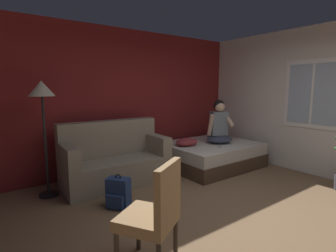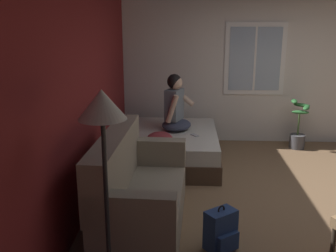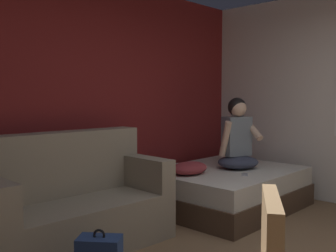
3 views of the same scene
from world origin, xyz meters
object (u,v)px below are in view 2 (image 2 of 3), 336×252
at_px(couch, 136,194).
at_px(floor_lamp, 103,126).
at_px(cell_phone, 195,135).
at_px(potted_plant, 298,131).
at_px(person_seated, 175,108).
at_px(backpack, 221,231).
at_px(bed, 170,147).
at_px(throw_pillow, 160,138).

xyz_separation_m(couch, floor_lamp, (-1.03, 0.09, 1.04)).
bearing_deg(floor_lamp, couch, -5.19).
relative_size(couch, cell_phone, 12.02).
xyz_separation_m(couch, cell_phone, (1.85, -0.64, 0.09)).
bearing_deg(cell_phone, potted_plant, -6.03).
relative_size(person_seated, backpack, 1.91).
distance_m(person_seated, backpack, 2.64).
bearing_deg(backpack, bed, 14.28).
relative_size(backpack, throw_pillow, 0.95).
distance_m(bed, throw_pillow, 0.64).
bearing_deg(potted_plant, backpack, 153.46).
xyz_separation_m(person_seated, throw_pillow, (-0.68, 0.20, -0.29)).
distance_m(floor_lamp, potted_plant, 4.69).
relative_size(bed, couch, 1.05).
xyz_separation_m(couch, backpack, (-0.35, -0.87, -0.20)).
bearing_deg(bed, floor_lamp, 173.23).
distance_m(couch, backpack, 0.96).
relative_size(bed, cell_phone, 12.57).
bearing_deg(potted_plant, throw_pillow, 119.63).
xyz_separation_m(couch, person_seated, (2.15, -0.34, 0.44)).
height_order(person_seated, backpack, person_seated).
bearing_deg(couch, bed, -7.58).
bearing_deg(person_seated, throw_pillow, 163.87).
relative_size(person_seated, cell_phone, 6.08).
height_order(cell_phone, potted_plant, potted_plant).
bearing_deg(cell_phone, floor_lamp, -137.58).
relative_size(cell_phone, floor_lamp, 0.08).
distance_m(cell_phone, floor_lamp, 3.12).
height_order(throw_pillow, cell_phone, throw_pillow).
bearing_deg(cell_phone, couch, -142.42).
relative_size(person_seated, potted_plant, 1.03).
distance_m(backpack, throw_pillow, 1.99).
bearing_deg(floor_lamp, backpack, -54.98).
relative_size(throw_pillow, potted_plant, 0.56).
distance_m(couch, floor_lamp, 1.46).
height_order(couch, floor_lamp, floor_lamp).
bearing_deg(bed, couch, 172.42).
height_order(bed, person_seated, person_seated).
relative_size(bed, potted_plant, 2.13).
xyz_separation_m(backpack, throw_pillow, (1.82, 0.72, 0.36)).
bearing_deg(cell_phone, backpack, -117.36).
height_order(bed, backpack, bed).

